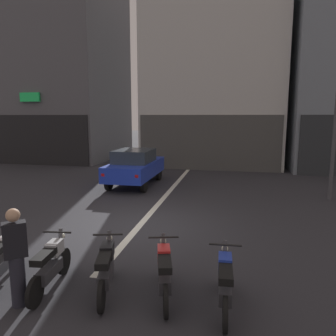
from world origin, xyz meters
The scene contains 11 objects.
ground_plane centered at (0.00, 0.00, 0.00)m, with size 120.00×120.00×0.00m, color #2B2B30.
lane_centre_line centered at (0.00, 6.00, 0.00)m, with size 0.20×18.00×0.01m, color silver.
building_corner_left centered at (-10.21, 14.14, 6.36)m, with size 8.20×8.37×12.76m.
building_mid_block centered at (1.16, 14.14, 5.84)m, with size 8.45×8.08×11.70m.
car_blue_crossing_near centered at (-1.78, 5.38, 0.89)m, with size 1.79×4.11×1.64m.
motorcycle_white_row_leftmost centered at (-1.64, -3.41, 0.46)m, with size 0.61×1.63×0.98m.
motorcycle_silver_row_left_mid centered at (-0.60, -3.50, 0.46)m, with size 0.55×1.67×0.98m.
motorcycle_black_row_centre centered at (0.44, -3.41, 0.46)m, with size 0.60×1.63×0.98m.
motorcycle_red_row_right_mid centered at (1.48, -3.34, 0.46)m, with size 0.60×1.63×0.98m.
motorcycle_blue_row_rightmost centered at (2.53, -3.47, 0.46)m, with size 0.55×1.67×0.98m.
person_by_motorcycles centered at (-0.83, -4.09, 0.86)m, with size 0.42×0.40×1.67m.
Camera 1 is at (2.60, -8.41, 3.12)m, focal length 34.22 mm.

